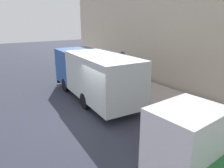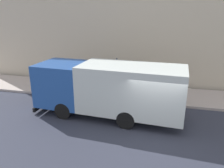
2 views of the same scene
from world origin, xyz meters
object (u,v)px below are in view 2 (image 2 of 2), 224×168
traffic_cone_orange (61,85)px  street_sign_post (117,75)px  pedestrian_walking (79,77)px  large_utility_truck (108,87)px

traffic_cone_orange → street_sign_post: 4.17m
pedestrian_walking → traffic_cone_orange: 1.36m
large_utility_truck → pedestrian_walking: bearing=46.1°
pedestrian_walking → traffic_cone_orange: size_ratio=2.23×
pedestrian_walking → street_sign_post: (-1.10, -2.90, 0.63)m
large_utility_truck → traffic_cone_orange: (2.61, 4.02, -1.06)m
large_utility_truck → traffic_cone_orange: bearing=61.0°
pedestrian_walking → traffic_cone_orange: (-0.64, 1.09, -0.51)m
large_utility_truck → pedestrian_walking: large_utility_truck is taller
large_utility_truck → traffic_cone_orange: 4.91m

